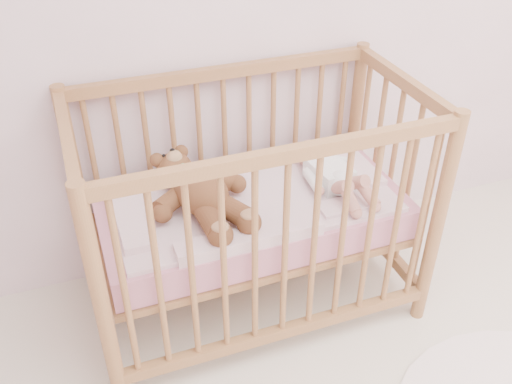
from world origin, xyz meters
name	(u,v)px	position (x,y,z in m)	size (l,w,h in m)	color
crib	(252,210)	(-0.43, 1.60, 0.50)	(1.36, 0.76, 1.00)	#9C6D42
mattress	(252,213)	(-0.43, 1.60, 0.49)	(1.22, 0.62, 0.13)	#D28292
blanket	(252,198)	(-0.43, 1.60, 0.56)	(1.10, 0.58, 0.06)	pink
baby	(329,169)	(-0.10, 1.58, 0.64)	(0.25, 0.53, 0.13)	white
teddy_bear	(201,193)	(-0.65, 1.58, 0.65)	(0.42, 0.60, 0.17)	brown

